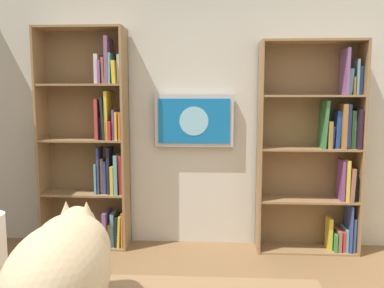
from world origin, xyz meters
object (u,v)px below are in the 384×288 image
(bookshelf_left, at_px, (321,151))
(wall_mounted_tv, at_px, (194,121))
(cat, at_px, (63,267))
(bookshelf_right, at_px, (95,143))

(bookshelf_left, distance_m, wall_mounted_tv, 1.23)
(wall_mounted_tv, height_order, cat, wall_mounted_tv)
(bookshelf_right, distance_m, cat, 2.64)
(bookshelf_left, distance_m, bookshelf_right, 2.15)
(cat, bearing_deg, wall_mounted_tv, -95.94)
(bookshelf_right, bearing_deg, wall_mounted_tv, -175.03)
(bookshelf_right, relative_size, cat, 3.48)
(bookshelf_left, xyz_separation_m, cat, (1.47, 2.55, -0.02))
(wall_mounted_tv, bearing_deg, bookshelf_right, 4.97)
(wall_mounted_tv, bearing_deg, bookshelf_left, 176.10)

